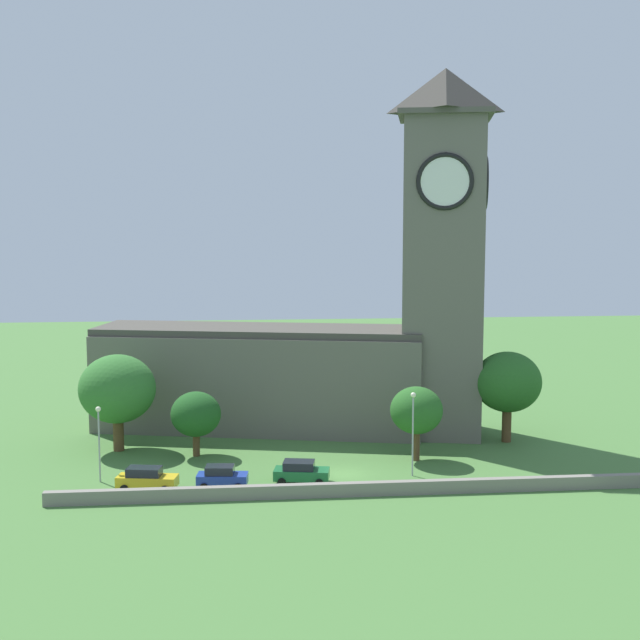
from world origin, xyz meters
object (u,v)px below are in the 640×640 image
tree_riverside_west (416,411)px  car_green (301,472)px  church (333,327)px  streetlamp_west_end (99,431)px  tree_by_tower (196,414)px  car_blue (222,477)px  tree_riverside_east (117,389)px  tree_churchyard (508,382)px  streetlamp_west_mid (413,420)px  car_yellow (147,479)px

tree_riverside_west → car_green: bearing=-152.2°
church → tree_riverside_west: size_ratio=6.07×
streetlamp_west_end → tree_riverside_west: (27.16, 3.77, 0.25)m
car_green → tree_riverside_west: bearing=27.8°
church → tree_by_tower: (-13.48, -8.40, -6.75)m
tree_riverside_west → car_blue: bearing=-159.5°
tree_riverside_east → tree_churchyard: 37.03m
tree_churchyard → tree_riverside_west: bearing=-151.1°
car_blue → tree_churchyard: 30.23m
car_blue → streetlamp_west_mid: 16.46m
tree_riverside_west → tree_churchyard: bearing=28.9°
church → tree_riverside_west: (6.15, -11.82, -6.08)m
car_yellow → streetlamp_west_end: (-4.03, 2.64, 3.33)m
tree_riverside_east → car_blue: bearing=-51.9°
streetlamp_west_end → tree_riverside_west: 27.42m
car_blue → car_green: size_ratio=0.88×
streetlamp_west_mid → tree_riverside_east: (-25.63, 10.60, 1.07)m
car_yellow → tree_churchyard: size_ratio=0.57×
tree_churchyard → tree_riverside_west: tree_churchyard is taller
streetlamp_west_end → tree_by_tower: 10.41m
car_blue → car_yellow: bearing=179.7°
car_yellow → tree_churchyard: (33.24, 11.99, 4.89)m
tree_by_tower → car_blue: bearing=-76.1°
tree_by_tower → tree_riverside_east: bearing=160.6°
streetlamp_west_mid → car_yellow: bearing=-175.3°
tree_churchyard → tree_riverside_west: size_ratio=1.32×
car_green → tree_riverside_east: 20.51m
tree_riverside_east → tree_by_tower: 7.97m
tree_churchyard → tree_by_tower: 29.88m
car_green → tree_by_tower: (-8.86, 9.09, 2.93)m
tree_by_tower → car_yellow: bearing=-109.6°
car_green → tree_churchyard: 24.22m
car_green → streetlamp_west_end: 16.84m
church → tree_churchyard: bearing=-21.0°
tree_churchyard → tree_by_tower: (-29.74, -2.17, -1.99)m
car_blue → tree_riverside_east: (-9.73, 12.42, 4.89)m
church → car_blue: 23.43m
church → tree_churchyard: (16.26, -6.24, -4.76)m
church → tree_riverside_east: size_ratio=4.48×
streetlamp_west_end → tree_riverside_east: tree_riverside_east is taller
tree_riverside_west → streetlamp_west_mid: bearing=-105.6°
tree_riverside_east → tree_riverside_west: size_ratio=1.35×
streetlamp_west_end → tree_churchyard: bearing=14.1°
tree_riverside_west → tree_by_tower: bearing=170.1°
car_blue → tree_by_tower: size_ratio=0.71×
car_green → streetlamp_west_mid: streetlamp_west_mid is taller
car_blue → car_green: car_blue is taller
streetlamp_west_mid → tree_riverside_west: bearing=74.4°
car_blue → tree_churchyard: tree_churchyard is taller
church → tree_churchyard: 18.05m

